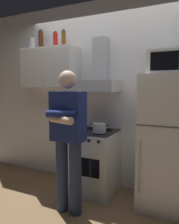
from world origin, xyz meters
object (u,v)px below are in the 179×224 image
(person_standing, at_px, (68,136))
(cooking_pot, at_px, (99,128))
(upper_cabinet, at_px, (50,68))
(microwave, at_px, (170,62))
(bottle_soda_red, at_px, (55,40))
(stove_oven, at_px, (94,161))
(range_hood, at_px, (98,77))
(bottle_canister_steel, at_px, (32,43))
(bottle_beer_brown, at_px, (64,39))
(refrigerator, at_px, (167,143))
(bottle_rum_dark, at_px, (41,40))

(person_standing, relative_size, cooking_pot, 6.00)
(upper_cabinet, distance_m, microwave, 1.75)
(person_standing, height_order, bottle_soda_red, bottle_soda_red)
(stove_oven, relative_size, cooking_pot, 3.20)
(range_hood, xyz_separation_m, cooking_pot, (0.13, -0.25, -0.66))
(bottle_canister_steel, bearing_deg, upper_cabinet, 5.38)
(range_hood, relative_size, cooking_pot, 2.74)
(person_standing, xyz_separation_m, bottle_beer_brown, (-0.52, 0.75, 1.27))
(refrigerator, relative_size, person_standing, 0.98)
(bottle_rum_dark, bearing_deg, bottle_beer_brown, -2.41)
(microwave, relative_size, cooking_pot, 1.76)
(upper_cabinet, bearing_deg, microwave, -3.48)
(range_hood, bearing_deg, bottle_rum_dark, 177.75)
(person_standing, bearing_deg, bottle_rum_dark, 140.86)
(cooking_pot, bearing_deg, bottle_rum_dark, 165.82)
(bottle_beer_brown, bearing_deg, bottle_rum_dark, 177.59)
(bottle_beer_brown, distance_m, bottle_soda_red, 0.14)
(upper_cabinet, height_order, bottle_rum_dark, bottle_rum_dark)
(cooking_pot, distance_m, bottle_soda_red, 1.51)
(bottle_soda_red, bearing_deg, bottle_canister_steel, -174.17)
(refrigerator, distance_m, person_standing, 1.17)
(refrigerator, xyz_separation_m, bottle_beer_brown, (-1.52, 0.15, 1.37))
(refrigerator, bearing_deg, upper_cabinet, 175.93)
(stove_oven, xyz_separation_m, bottle_rum_dark, (-1.00, 0.17, 1.76))
(range_hood, distance_m, refrigerator, 1.25)
(upper_cabinet, bearing_deg, bottle_rum_dark, 168.43)
(microwave, distance_m, cooking_pot, 1.16)
(bottle_beer_brown, relative_size, bottle_rum_dark, 0.83)
(upper_cabinet, xyz_separation_m, microwave, (1.75, -0.11, -0.01))
(refrigerator, distance_m, bottle_canister_steel, 2.46)
(range_hood, bearing_deg, stove_oven, -90.00)
(person_standing, height_order, cooking_pot, person_standing)
(bottle_canister_steel, bearing_deg, stove_oven, -4.95)
(stove_oven, height_order, bottle_soda_red, bottle_soda_red)
(upper_cabinet, height_order, refrigerator, upper_cabinet)
(bottle_soda_red, bearing_deg, microwave, -4.09)
(upper_cabinet, height_order, microwave, upper_cabinet)
(stove_oven, height_order, microwave, microwave)
(refrigerator, bearing_deg, bottle_beer_brown, 174.46)
(upper_cabinet, distance_m, range_hood, 0.81)
(stove_oven, distance_m, microwave, 1.62)
(upper_cabinet, xyz_separation_m, stove_oven, (0.80, -0.13, -1.32))
(person_standing, height_order, bottle_canister_steel, bottle_canister_steel)
(upper_cabinet, distance_m, bottle_rum_dark, 0.49)
(bottle_beer_brown, height_order, bottle_canister_steel, bottle_beer_brown)
(range_hood, relative_size, bottle_rum_dark, 2.46)
(upper_cabinet, relative_size, person_standing, 0.55)
(range_hood, xyz_separation_m, bottle_canister_steel, (-1.11, -0.03, 0.55))
(person_standing, relative_size, bottle_soda_red, 6.80)
(stove_oven, bearing_deg, bottle_rum_dark, 170.56)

